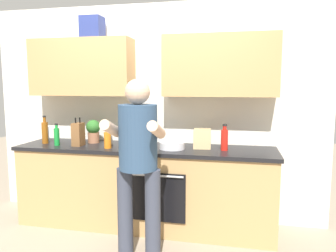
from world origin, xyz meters
The scene contains 17 objects.
ground_plane centered at (0.00, 0.00, 0.00)m, with size 12.00×12.00×0.00m, color gray.
back_wall_unit centered at (0.00, 0.27, 1.50)m, with size 4.00×0.38×2.50m.
counter centered at (0.00, 0.00, 0.45)m, with size 2.84×0.67×0.90m.
person_standing centered at (0.15, -0.68, 0.96)m, with size 0.49×0.45×1.62m.
bottle_soda centered at (-0.98, -0.13, 1.01)m, with size 0.06×0.06×0.25m.
bottle_water centered at (-1.25, 0.09, 0.99)m, with size 0.06×0.06×0.22m.
bottle_soy centered at (-0.04, 0.18, 0.99)m, with size 0.05×0.05×0.23m.
bottle_juice centered at (-0.36, -0.16, 0.99)m, with size 0.08×0.08×0.24m.
bottle_hotsauce centered at (0.87, -0.01, 1.02)m, with size 0.07×0.07×0.27m.
bottle_syrup centered at (-1.18, -0.04, 1.03)m, with size 0.07×0.07×0.32m.
cup_stoneware centered at (-0.43, 0.05, 0.95)m, with size 0.09×0.09×0.10m, color slate.
cup_tea centered at (-0.87, 0.16, 0.95)m, with size 0.08×0.08×0.11m, color #33598C.
mixing_bowl centered at (0.32, -0.05, 0.94)m, with size 0.27×0.27×0.07m, color silver.
knife_block centered at (-0.74, -0.09, 1.03)m, with size 0.10×0.14×0.31m.
potted_herb centered at (-0.65, 0.12, 1.05)m, with size 0.16×0.16×0.27m.
grocery_bag_rice centered at (-0.11, -0.07, 1.01)m, with size 0.18×0.16×0.23m, color beige.
grocery_bag_bread centered at (0.63, 0.07, 1.00)m, with size 0.18×0.19×0.20m, color tan.
Camera 1 is at (1.00, -3.36, 1.57)m, focal length 34.65 mm.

